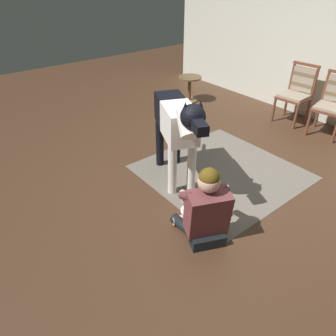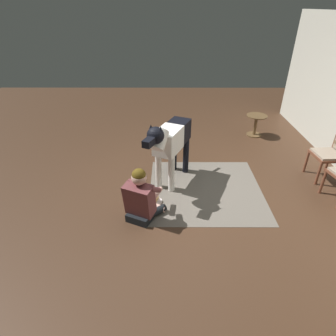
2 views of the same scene
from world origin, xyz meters
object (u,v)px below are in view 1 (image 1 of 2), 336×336
dining_chair_left_of_pair (297,91)px  hot_dog_on_plate (191,209)px  person_sitting_on_floor (205,210)px  large_dog (178,124)px  dining_chair_right_of_pair (334,101)px  round_side_table (190,86)px

dining_chair_left_of_pair → hot_dog_on_plate: 3.19m
dining_chair_left_of_pair → hot_dog_on_plate: size_ratio=4.05×
person_sitting_on_floor → large_dog: size_ratio=0.58×
dining_chair_right_of_pair → person_sitting_on_floor: (0.46, -3.22, -0.20)m
round_side_table → hot_dog_on_plate: bearing=-41.2°
person_sitting_on_floor → dining_chair_right_of_pair: bearing=98.1°
person_sitting_on_floor → hot_dog_on_plate: bearing=155.9°
dining_chair_left_of_pair → round_side_table: dining_chair_left_of_pair is taller
hot_dog_on_plate → round_side_table: bearing=138.8°
dining_chair_left_of_pair → round_side_table: bearing=-156.8°
large_dog → hot_dog_on_plate: (0.54, -0.24, -0.78)m
person_sitting_on_floor → hot_dog_on_plate: 0.51m
person_sitting_on_floor → large_dog: large_dog is taller
dining_chair_left_of_pair → round_side_table: 2.03m
dining_chair_left_of_pair → hot_dog_on_plate: bearing=-76.5°
dining_chair_right_of_pair → large_dog: large_dog is taller
dining_chair_left_of_pair → large_dog: bearing=-86.2°
large_dog → round_side_table: 2.92m
hot_dog_on_plate → person_sitting_on_floor: bearing=-24.1°
large_dog → person_sitting_on_floor: bearing=-24.1°
dining_chair_right_of_pair → round_side_table: size_ratio=1.98×
dining_chair_left_of_pair → person_sitting_on_floor: 3.41m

